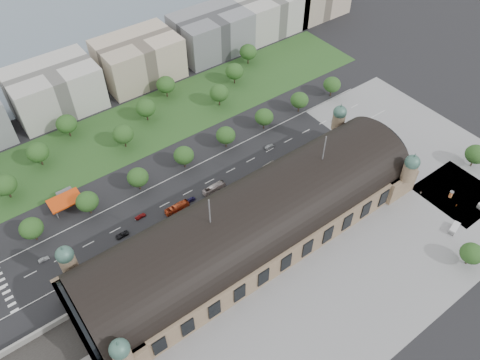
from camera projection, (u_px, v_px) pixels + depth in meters
ground at (253, 238)px, 193.41m from camera, size 900.00×900.00×0.00m
station at (254, 223)px, 186.02m from camera, size 150.00×48.40×44.30m
plaza_south at (347, 302)px, 173.01m from camera, size 190.00×48.00×0.12m
plaza_east at (414, 141)px, 236.20m from camera, size 56.00×100.00×0.12m
road_slab at (165, 205)px, 206.30m from camera, size 260.00×26.00×0.10m
grass_belt at (119, 135)px, 239.07m from camera, size 300.00×45.00×0.10m
petrol_station at (65, 197)px, 205.32m from camera, size 14.00×13.00×5.05m
office_3 at (54, 89)px, 246.53m from camera, size 45.00×32.00×24.00m
office_4 at (139, 59)px, 267.31m from camera, size 45.00×32.00×24.00m
office_5 at (211, 33)px, 288.08m from camera, size 45.00×32.00×24.00m
office_6 at (268, 13)px, 306.78m from camera, size 45.00×32.00×24.00m
tree_row_2 at (31, 228)px, 187.73m from camera, size 9.60×9.60×11.52m
tree_row_3 at (87, 201)px, 197.70m from camera, size 9.60×9.60×11.52m
tree_row_4 at (138, 177)px, 207.67m from camera, size 9.60×9.60×11.52m
tree_row_5 at (184, 155)px, 217.65m from camera, size 9.60×9.60×11.52m
tree_row_6 at (226, 135)px, 227.62m from camera, size 9.60×9.60×11.52m
tree_row_7 at (264, 117)px, 237.59m from camera, size 9.60×9.60×11.52m
tree_row_8 at (299, 100)px, 247.56m from camera, size 9.60×9.60×11.52m
tree_row_9 at (332, 85)px, 257.53m from camera, size 9.60×9.60×11.52m
tree_belt_3 at (5, 185)px, 203.61m from camera, size 10.40×10.40×12.48m
tree_belt_4 at (38, 152)px, 218.20m from camera, size 10.40×10.40×12.48m
tree_belt_5 at (67, 124)px, 232.79m from camera, size 10.40×10.40×12.48m
tree_belt_6 at (123, 134)px, 227.29m from camera, size 10.40×10.40×12.48m
tree_belt_7 at (146, 108)px, 241.88m from camera, size 10.40×10.40×12.48m
tree_belt_8 at (166, 85)px, 256.47m from camera, size 10.40×10.40×12.48m
tree_belt_9 at (219, 93)px, 250.97m from camera, size 10.40×10.40×12.48m
tree_belt_10 at (234, 71)px, 265.56m from camera, size 10.40×10.40×12.48m
tree_belt_11 at (248, 52)px, 280.15m from camera, size 10.40×10.40×12.48m
tree_plaza_ne at (476, 154)px, 218.15m from camera, size 10.00×10.00×11.69m
tree_plaza_s at (472, 253)px, 179.97m from camera, size 9.00×9.00×10.64m
traffic_car_1 at (44, 259)px, 185.37m from camera, size 4.20×1.56×1.37m
traffic_car_2 at (122, 235)px, 193.77m from camera, size 5.61×2.67×1.54m
traffic_car_3 at (140, 216)px, 200.78m from camera, size 4.95×2.21×1.41m
traffic_car_4 at (190, 200)px, 207.15m from camera, size 4.92×2.12×1.65m
traffic_car_5 at (269, 147)px, 231.74m from camera, size 4.99×1.81×1.64m
traffic_car_6 at (336, 121)px, 246.13m from camera, size 5.48×2.68×1.50m
parked_car_0 at (68, 287)px, 176.59m from camera, size 4.80×3.67×1.52m
parked_car_1 at (113, 268)px, 182.50m from camera, size 6.22×4.76×1.57m
parked_car_2 at (63, 288)px, 176.13m from camera, size 5.77×4.60×1.57m
parked_car_3 at (113, 259)px, 185.61m from camera, size 4.01×3.26×1.28m
parked_car_4 at (132, 248)px, 189.18m from camera, size 4.36×3.86×1.43m
parked_car_5 at (147, 240)px, 191.87m from camera, size 6.27×5.55×1.61m
parked_car_6 at (168, 229)px, 196.01m from camera, size 5.82×4.43×1.57m
bus_west at (177, 208)px, 203.01m from camera, size 11.31×2.67×3.15m
bus_mid at (214, 188)px, 211.11m from camera, size 11.29×2.92×3.13m
bus_east at (265, 170)px, 218.81m from camera, size 13.47×4.41×3.68m
van_south at (454, 229)px, 195.17m from camera, size 6.80×4.09×2.75m
advertising_column at (451, 194)px, 208.19m from camera, size 1.82×1.82×3.46m
pedestrian_1 at (456, 205)px, 204.94m from camera, size 0.49×0.65×1.63m
pedestrian_2 at (421, 192)px, 210.07m from camera, size 0.76×1.06×1.97m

